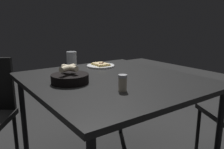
{
  "coord_description": "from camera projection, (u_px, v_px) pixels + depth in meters",
  "views": [
    {
      "loc": [
        -0.87,
        -1.21,
        1.13
      ],
      "look_at": [
        0.01,
        0.02,
        0.78
      ],
      "focal_mm": 36.5,
      "sensor_mm": 36.0,
      "label": 1
    }
  ],
  "objects": [
    {
      "name": "bread_basket",
      "position": [
        70.0,
        78.0,
        1.41
      ],
      "size": [
        0.23,
        0.23,
        0.11
      ],
      "color": "black",
      "rests_on": "dining_table"
    },
    {
      "name": "pizza_plate",
      "position": [
        101.0,
        65.0,
        1.92
      ],
      "size": [
        0.23,
        0.23,
        0.04
      ],
      "color": "white",
      "rests_on": "dining_table"
    },
    {
      "name": "pepper_shaker",
      "position": [
        123.0,
        84.0,
        1.24
      ],
      "size": [
        0.05,
        0.05,
        0.09
      ],
      "color": "#BFB299",
      "rests_on": "dining_table"
    },
    {
      "name": "dining_table",
      "position": [
        113.0,
        86.0,
        1.55
      ],
      "size": [
        1.07,
        1.16,
        0.76
      ],
      "color": "black",
      "rests_on": "ground"
    },
    {
      "name": "beer_glass",
      "position": [
        72.0,
        62.0,
        1.8
      ],
      "size": [
        0.08,
        0.08,
        0.14
      ],
      "color": "silver",
      "rests_on": "dining_table"
    }
  ]
}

